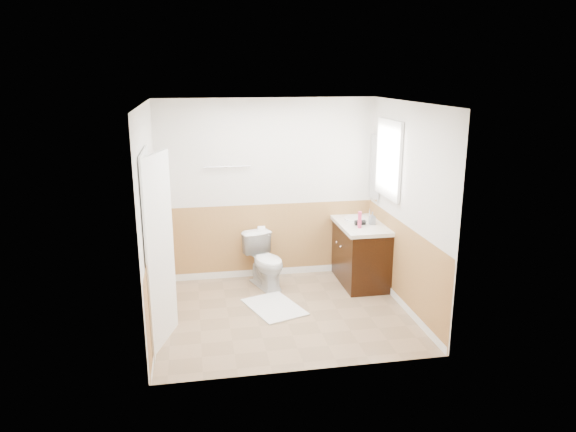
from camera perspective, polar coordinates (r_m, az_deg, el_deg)
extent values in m
plane|color=#8C7051|center=(6.58, -0.48, -10.33)|extent=(3.00, 3.00, 0.00)
plane|color=white|center=(5.95, -0.53, 11.98)|extent=(3.00, 3.00, 0.00)
plane|color=silver|center=(7.39, -2.22, 2.80)|extent=(3.00, 0.00, 3.00)
plane|color=silver|center=(4.92, 2.09, -3.55)|extent=(3.00, 0.00, 3.00)
plane|color=silver|center=(6.08, -14.57, -0.40)|extent=(0.00, 3.00, 3.00)
plane|color=silver|center=(6.56, 12.52, 0.85)|extent=(0.00, 3.00, 3.00)
plane|color=tan|center=(7.58, -2.15, -2.77)|extent=(3.00, 0.00, 3.00)
plane|color=tan|center=(5.22, 1.98, -11.34)|extent=(3.00, 0.00, 3.00)
plane|color=tan|center=(6.31, -14.01, -6.96)|extent=(0.00, 2.60, 2.60)
plane|color=tan|center=(6.77, 12.07, -5.31)|extent=(0.00, 2.60, 2.60)
imported|color=white|center=(7.24, -2.39, -4.81)|extent=(0.61, 0.80, 0.72)
cube|color=white|center=(6.71, -1.49, -9.69)|extent=(0.78, 0.94, 0.02)
cube|color=black|center=(7.46, 7.63, -3.99)|extent=(0.55, 1.10, 0.80)
sphere|color=silver|center=(7.24, 5.64, -3.28)|extent=(0.03, 0.03, 0.03)
sphere|color=#B8B9BF|center=(7.42, 5.22, -2.80)|extent=(0.03, 0.03, 0.03)
cube|color=white|center=(7.33, 7.67, -0.85)|extent=(0.60, 1.15, 0.05)
cylinder|color=white|center=(7.47, 7.40, -0.28)|extent=(0.36, 0.36, 0.02)
cylinder|color=silver|center=(7.51, 8.72, 0.23)|extent=(0.02, 0.02, 0.14)
cylinder|color=#DA3868|center=(7.03, 7.66, -0.41)|extent=(0.05, 0.05, 0.22)
imported|color=gray|center=(7.23, 8.97, -0.23)|extent=(0.08, 0.08, 0.17)
cylinder|color=black|center=(7.19, 7.69, -0.69)|extent=(0.14, 0.07, 0.07)
cylinder|color=black|center=(7.22, 7.36, -0.85)|extent=(0.03, 0.03, 0.07)
cube|color=silver|center=(7.49, 9.27, 5.11)|extent=(0.02, 0.35, 0.90)
cube|color=white|center=(6.98, 10.68, 6.00)|extent=(0.04, 0.80, 1.00)
cube|color=white|center=(6.99, 10.80, 6.00)|extent=(0.01, 0.70, 0.90)
cube|color=white|center=(5.71, -13.72, -3.76)|extent=(0.29, 0.78, 2.04)
cube|color=white|center=(5.71, -14.48, -3.70)|extent=(0.02, 0.92, 2.10)
sphere|color=silver|center=(6.04, -12.94, -3.37)|extent=(0.06, 0.06, 0.06)
cylinder|color=silver|center=(7.22, -6.53, 5.24)|extent=(0.62, 0.02, 0.02)
cylinder|color=silver|center=(7.45, -2.86, -1.49)|extent=(0.14, 0.02, 0.02)
cylinder|color=white|center=(7.45, -2.86, -1.49)|extent=(0.10, 0.11, 0.11)
cube|color=white|center=(7.48, -2.85, -2.30)|extent=(0.10, 0.01, 0.16)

